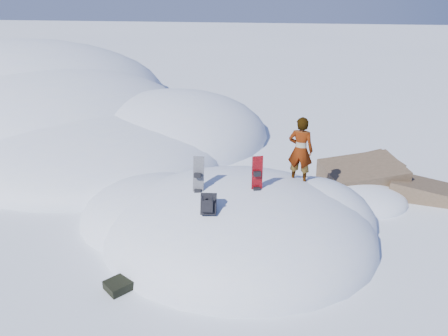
# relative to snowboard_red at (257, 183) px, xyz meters

# --- Properties ---
(ground) EXTENTS (120.00, 120.00, 0.00)m
(ground) POSITION_rel_snowboard_red_xyz_m (-0.44, 0.23, -1.64)
(ground) COLOR white
(ground) RESTS_ON ground
(snow_mound) EXTENTS (8.00, 6.00, 3.00)m
(snow_mound) POSITION_rel_snowboard_red_xyz_m (-0.61, 0.47, -1.64)
(snow_mound) COLOR white
(snow_mound) RESTS_ON ground
(snow_ridge) EXTENTS (21.50, 18.50, 6.40)m
(snow_ridge) POSITION_rel_snowboard_red_xyz_m (-10.87, 10.07, -1.64)
(snow_ridge) COLOR white
(snow_ridge) RESTS_ON ground
(rock_outcrop) EXTENTS (4.68, 4.41, 1.68)m
(rock_outcrop) POSITION_rel_snowboard_red_xyz_m (3.28, 3.24, -1.63)
(rock_outcrop) COLOR brown
(rock_outcrop) RESTS_ON ground
(snowboard_red) EXTENTS (0.26, 0.18, 1.38)m
(snowboard_red) POSITION_rel_snowboard_red_xyz_m (0.00, 0.00, 0.00)
(snowboard_red) COLOR red
(snowboard_red) RESTS_ON snow_mound
(snowboard_dark) EXTENTS (0.27, 0.31, 1.37)m
(snowboard_dark) POSITION_rel_snowboard_red_xyz_m (-1.38, -0.16, -0.05)
(snowboard_dark) COLOR black
(snowboard_dark) RESTS_ON snow_mound
(backpack) EXTENTS (0.37, 0.48, 0.57)m
(backpack) POSITION_rel_snowboard_red_xyz_m (-1.00, -1.01, -0.09)
(backpack) COLOR black
(backpack) RESTS_ON snow_mound
(gear_pile) EXTENTS (0.93, 0.83, 0.24)m
(gear_pile) POSITION_rel_snowboard_red_xyz_m (-2.66, -2.09, -1.52)
(gear_pile) COLOR black
(gear_pile) RESTS_ON ground
(person) EXTENTS (0.73, 0.57, 1.75)m
(person) POSITION_rel_snowboard_red_xyz_m (1.03, 1.16, 0.44)
(person) COLOR slate
(person) RESTS_ON snow_mound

